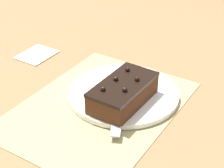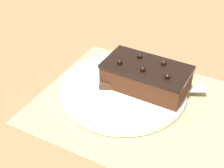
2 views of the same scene
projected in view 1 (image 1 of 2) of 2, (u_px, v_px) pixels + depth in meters
The scene contains 6 objects.
ground_plane at pixel (99, 107), 0.90m from camera, with size 3.00×3.00×0.00m, color olive.
placemat_woven at pixel (99, 107), 0.90m from camera, with size 0.46×0.34×0.00m, color tan.
cake_plate at pixel (123, 93), 0.94m from camera, with size 0.28×0.28×0.01m.
chocolate_cake at pixel (123, 93), 0.88m from camera, with size 0.18×0.10×0.06m.
serving_knife at pixel (121, 95), 0.91m from camera, with size 0.22×0.12×0.01m.
folded_napkin at pixel (37, 54), 1.13m from camera, with size 0.11×0.09×0.01m, color beige.
Camera 1 is at (-0.61, -0.42, 0.52)m, focal length 60.00 mm.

